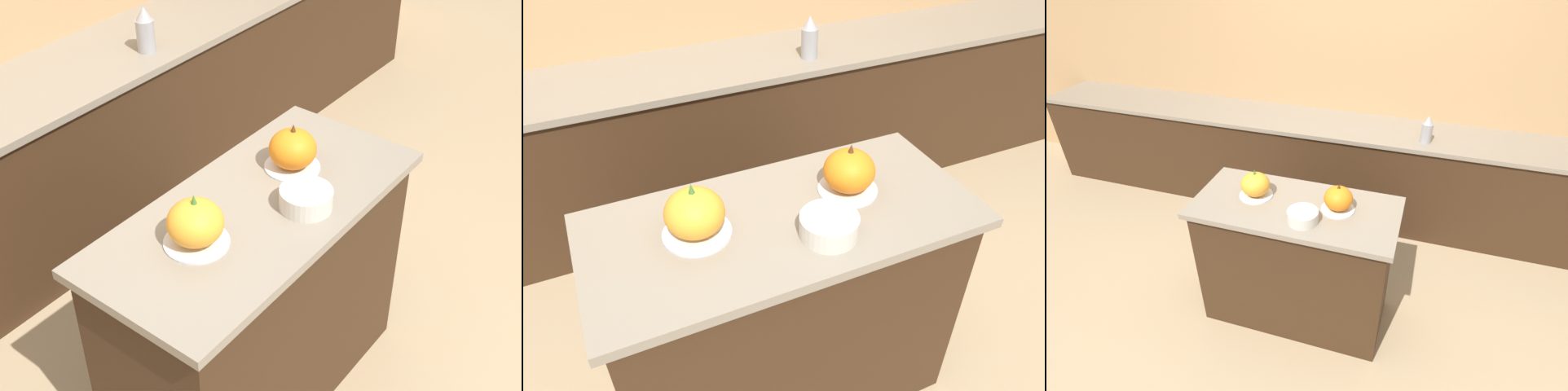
% 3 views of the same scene
% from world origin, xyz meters
% --- Properties ---
extents(ground_plane, '(12.00, 12.00, 0.00)m').
position_xyz_m(ground_plane, '(0.00, 0.00, 0.00)').
color(ground_plane, tan).
extents(wall_back, '(8.00, 0.06, 2.50)m').
position_xyz_m(wall_back, '(0.00, 1.65, 1.25)').
color(wall_back, tan).
rests_on(wall_back, ground_plane).
extents(kitchen_island, '(1.24, 0.58, 0.92)m').
position_xyz_m(kitchen_island, '(0.00, 0.00, 0.46)').
color(kitchen_island, '#382314').
rests_on(kitchen_island, ground_plane).
extents(back_counter, '(6.00, 0.60, 0.88)m').
position_xyz_m(back_counter, '(0.00, 1.32, 0.44)').
color(back_counter, '#382314').
rests_on(back_counter, ground_plane).
extents(pumpkin_cake_left, '(0.21, 0.21, 0.18)m').
position_xyz_m(pumpkin_cake_left, '(-0.27, 0.03, 1.00)').
color(pumpkin_cake_left, silver).
rests_on(pumpkin_cake_left, kitchen_island).
extents(pumpkin_cake_right, '(0.20, 0.20, 0.18)m').
position_xyz_m(pumpkin_cake_right, '(0.25, 0.04, 0.99)').
color(pumpkin_cake_right, silver).
rests_on(pumpkin_cake_right, kitchen_island).
extents(bottle_tall, '(0.09, 0.09, 0.22)m').
position_xyz_m(bottle_tall, '(0.68, 1.19, 0.99)').
color(bottle_tall, '#99999E').
rests_on(bottle_tall, back_counter).
extents(mixing_bowl, '(0.18, 0.18, 0.07)m').
position_xyz_m(mixing_bowl, '(0.09, -0.13, 0.96)').
color(mixing_bowl, beige).
rests_on(mixing_bowl, kitchen_island).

